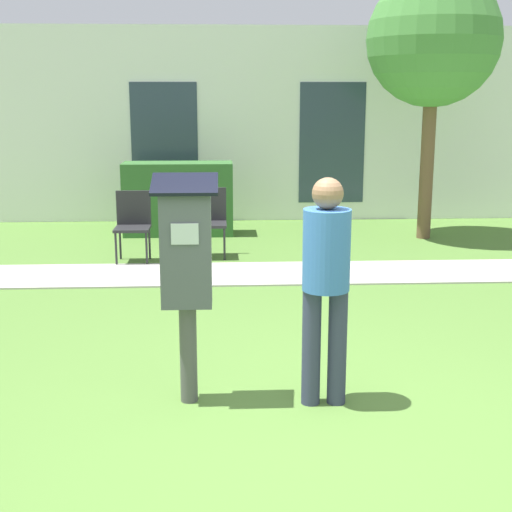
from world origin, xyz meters
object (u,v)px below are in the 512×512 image
(person_standing, at_px, (326,274))
(outdoor_chair_middle, at_px, (210,216))
(outdoor_chair_left, at_px, (133,220))
(parking_meter, at_px, (186,260))

(person_standing, bearing_deg, outdoor_chair_middle, 107.76)
(person_standing, xyz_separation_m, outdoor_chair_middle, (-0.85, 4.70, -0.40))
(person_standing, height_order, outdoor_chair_left, person_standing)
(person_standing, height_order, outdoor_chair_middle, person_standing)
(parking_meter, distance_m, outdoor_chair_left, 4.48)
(parking_meter, height_order, outdoor_chair_left, parking_meter)
(outdoor_chair_middle, bearing_deg, person_standing, -79.41)
(person_standing, relative_size, outdoor_chair_left, 1.76)
(parking_meter, xyz_separation_m, person_standing, (0.94, -0.08, -0.09))
(outdoor_chair_left, bearing_deg, outdoor_chair_middle, 23.13)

